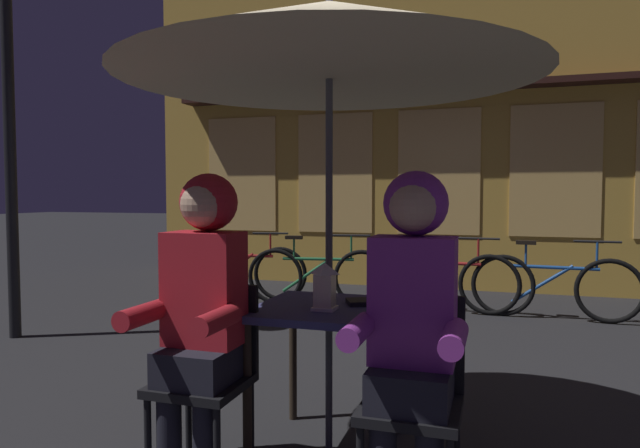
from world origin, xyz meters
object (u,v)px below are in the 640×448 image
(chair_left, at_px, (209,367))
(person_left_hooded, at_px, (202,294))
(person_right_hooded, at_px, (412,307))
(lantern, at_px, (325,285))
(street_lamp, at_px, (7,34))
(cafe_table, at_px, (329,326))
(patio_umbrella, at_px, (329,40))
(bicycle_nearest, at_px, (239,272))
(bicycle_second, at_px, (318,276))
(bicycle_fourth, at_px, (554,286))
(bicycle_third, at_px, (441,281))
(book, at_px, (367,302))
(chair_right, at_px, (413,389))

(chair_left, relative_size, person_left_hooded, 0.62)
(person_left_hooded, bearing_deg, person_right_hooded, 0.00)
(lantern, relative_size, street_lamp, 0.06)
(cafe_table, xyz_separation_m, lantern, (0.01, -0.10, 0.22))
(patio_umbrella, bearing_deg, street_lamp, 159.10)
(chair_left, relative_size, bicycle_nearest, 0.52)
(street_lamp, distance_m, bicycle_nearest, 3.48)
(bicycle_second, height_order, bicycle_fourth, same)
(bicycle_second, height_order, bicycle_third, same)
(patio_umbrella, height_order, chair_left, patio_umbrella)
(bicycle_third, bearing_deg, patio_umbrella, -93.45)
(cafe_table, height_order, lantern, lantern)
(book, bearing_deg, person_right_hooded, -84.17)
(book, bearing_deg, street_lamp, 137.05)
(street_lamp, height_order, book, street_lamp)
(bicycle_nearest, bearing_deg, book, -55.29)
(person_left_hooded, bearing_deg, patio_umbrella, 41.57)
(lantern, distance_m, bicycle_fourth, 3.92)
(book, bearing_deg, lantern, -153.87)
(person_right_hooded, bearing_deg, lantern, 145.35)
(person_right_hooded, distance_m, bicycle_third, 4.04)
(street_lamp, bearing_deg, cafe_table, -20.90)
(chair_left, height_order, bicycle_nearest, chair_left)
(bicycle_nearest, bearing_deg, bicycle_fourth, -0.28)
(person_right_hooded, xyz_separation_m, bicycle_nearest, (-2.70, 3.99, -0.50))
(cafe_table, relative_size, person_left_hooded, 0.53)
(person_left_hooded, xyz_separation_m, bicycle_second, (-0.72, 3.94, -0.50))
(cafe_table, bearing_deg, lantern, -85.31)
(lantern, distance_m, person_left_hooded, 0.59)
(chair_left, bearing_deg, person_left_hooded, -90.00)
(chair_left, distance_m, bicycle_second, 3.95)
(bicycle_nearest, relative_size, bicycle_fourth, 0.99)
(chair_left, bearing_deg, patio_umbrella, 37.55)
(patio_umbrella, height_order, chair_right, patio_umbrella)
(bicycle_nearest, bearing_deg, chair_right, -55.47)
(chair_right, distance_m, person_right_hooded, 0.36)
(bicycle_fourth, bearing_deg, street_lamp, -154.57)
(person_right_hooded, bearing_deg, bicycle_second, 113.02)
(lantern, relative_size, book, 1.16)
(book, bearing_deg, bicycle_third, 64.86)
(lantern, height_order, bicycle_third, lantern)
(street_lamp, relative_size, bicycle_third, 2.31)
(person_right_hooded, bearing_deg, bicycle_third, 93.78)
(patio_umbrella, bearing_deg, person_right_hooded, -41.57)
(cafe_table, xyz_separation_m, bicycle_fourth, (1.37, 3.54, -0.29))
(book, bearing_deg, cafe_table, -174.25)
(chair_left, bearing_deg, bicycle_second, 100.43)
(person_right_hooded, distance_m, street_lamp, 4.61)
(person_left_hooded, bearing_deg, cafe_table, 41.57)
(book, bearing_deg, chair_left, -168.72)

